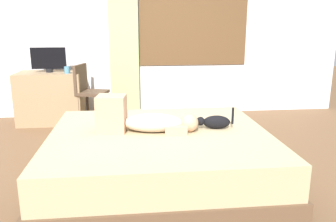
{
  "coord_description": "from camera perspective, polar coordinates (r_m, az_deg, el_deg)",
  "views": [
    {
      "loc": [
        -0.17,
        -3.08,
        1.41
      ],
      "look_at": [
        0.18,
        0.15,
        0.58
      ],
      "focal_mm": 36.68,
      "sensor_mm": 36.0,
      "label": 1
    }
  ],
  "objects": [
    {
      "name": "ground_plane",
      "position": [
        3.39,
        -2.84,
        -10.31
      ],
      "size": [
        16.0,
        16.0,
        0.0
      ],
      "primitive_type": "plane",
      "color": "brown"
    },
    {
      "name": "back_wall_with_window",
      "position": [
        5.44,
        -4.34,
        14.63
      ],
      "size": [
        6.4,
        0.14,
        2.9
      ],
      "color": "silver",
      "rests_on": "ground"
    },
    {
      "name": "bed",
      "position": [
        3.27,
        -1.37,
        -7.21
      ],
      "size": [
        2.07,
        1.85,
        0.43
      ],
      "color": "brown",
      "rests_on": "ground"
    },
    {
      "name": "person_lying",
      "position": [
        3.19,
        -4.31,
        -1.43
      ],
      "size": [
        0.94,
        0.37,
        0.34
      ],
      "color": "#CCB299",
      "rests_on": "bed"
    },
    {
      "name": "cat",
      "position": [
        3.31,
        7.78,
        -1.82
      ],
      "size": [
        0.36,
        0.14,
        0.21
      ],
      "color": "black",
      "rests_on": "bed"
    },
    {
      "name": "desk",
      "position": [
        5.27,
        -18.87,
        2.12
      ],
      "size": [
        0.9,
        0.56,
        0.74
      ],
      "color": "#997A56",
      "rests_on": "ground"
    },
    {
      "name": "tv_monitor",
      "position": [
        5.19,
        -19.22,
        8.09
      ],
      "size": [
        0.48,
        0.1,
        0.35
      ],
      "color": "black",
      "rests_on": "desk"
    },
    {
      "name": "cup",
      "position": [
        5.02,
        -16.41,
        6.57
      ],
      "size": [
        0.08,
        0.08,
        0.1
      ],
      "primitive_type": "cylinder",
      "color": "teal",
      "rests_on": "desk"
    },
    {
      "name": "chair_by_desk",
      "position": [
        5.02,
        -13.2,
        3.54
      ],
      "size": [
        0.47,
        0.47,
        0.86
      ],
      "color": "#4C3828",
      "rests_on": "ground"
    },
    {
      "name": "curtain_left",
      "position": [
        5.32,
        -7.42,
        12.88
      ],
      "size": [
        0.44,
        0.06,
        2.58
      ],
      "primitive_type": "cube",
      "color": "#ADCC75",
      "rests_on": "ground"
    }
  ]
}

